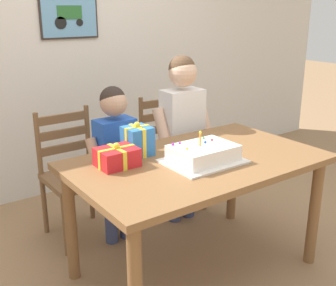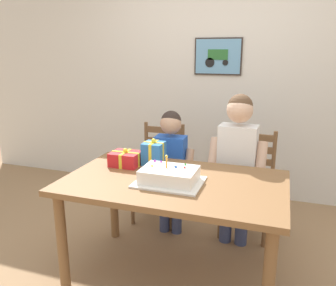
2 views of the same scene
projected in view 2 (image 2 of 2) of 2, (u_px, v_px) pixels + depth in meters
name	position (u px, v px, depth m)	size (l,w,h in m)	color
ground_plane	(173.00, 276.00, 2.52)	(20.00, 20.00, 0.00)	#997551
back_wall	(222.00, 80.00, 3.75)	(6.40, 0.11, 2.60)	silver
dining_table	(174.00, 193.00, 2.35)	(1.50, 0.90, 0.76)	brown
birthday_cake	(169.00, 176.00, 2.26)	(0.44, 0.34, 0.19)	white
gift_box_red_large	(126.00, 159.00, 2.61)	(0.22, 0.19, 0.14)	red
gift_box_beside_cake	(154.00, 153.00, 2.62)	(0.16, 0.16, 0.21)	#286BB7
chair_left	(159.00, 172.00, 3.32)	(0.43, 0.43, 0.92)	brown
chair_right	(248.00, 182.00, 3.05)	(0.44, 0.44, 0.92)	brown
child_older	(237.00, 156.00, 2.76)	(0.47, 0.27, 1.28)	#38426B
child_younger	(171.00, 161.00, 2.96)	(0.41, 0.23, 1.12)	#38426B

